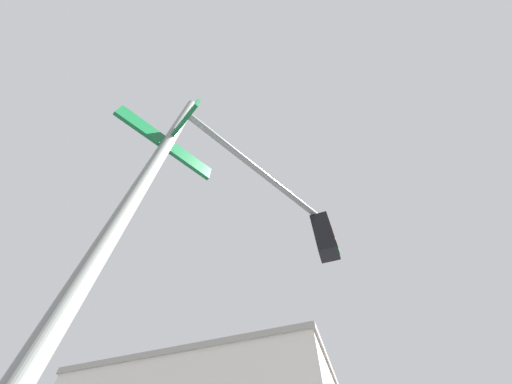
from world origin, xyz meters
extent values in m
cylinder|color=slate|center=(-7.40, -7.42, 2.66)|extent=(0.12, 0.12, 5.33)
cylinder|color=slate|center=(-6.74, -6.26, 4.93)|extent=(1.40, 2.36, 0.09)
cube|color=black|center=(-6.08, -5.10, 4.48)|extent=(0.28, 0.28, 0.80)
sphere|color=red|center=(-6.01, -4.97, 4.73)|extent=(0.18, 0.18, 0.18)
sphere|color=orange|center=(-6.01, -4.97, 4.48)|extent=(0.18, 0.18, 0.18)
sphere|color=green|center=(-6.01, -4.97, 4.23)|extent=(0.18, 0.18, 0.18)
cube|color=#0F5128|center=(-7.40, -7.42, 3.95)|extent=(0.58, 0.98, 0.20)
cube|color=#0F5128|center=(-7.40, -7.42, 4.17)|extent=(0.89, 0.53, 0.20)
camera|label=1|loc=(-6.12, -8.30, 1.24)|focal=19.78mm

